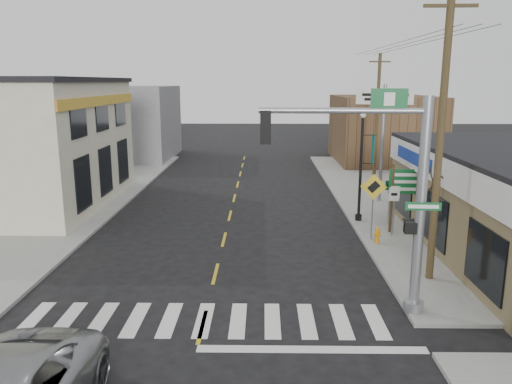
{
  "coord_description": "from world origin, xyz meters",
  "views": [
    {
      "loc": [
        1.72,
        -12.96,
        6.8
      ],
      "look_at": [
        1.46,
        5.06,
        2.8
      ],
      "focal_mm": 35.0,
      "sensor_mm": 36.0,
      "label": 1
    }
  ],
  "objects_px": {
    "guide_sign": "(409,189)",
    "dance_center_sign": "(384,113)",
    "bare_tree": "(447,170)",
    "utility_pole_near": "(440,137)",
    "utility_pole_far": "(377,116)",
    "lamp_post": "(362,159)",
    "fire_hydrant": "(377,234)",
    "traffic_signal_pole": "(395,184)"
  },
  "relations": [
    {
      "from": "lamp_post",
      "to": "bare_tree",
      "type": "height_order",
      "value": "lamp_post"
    },
    {
      "from": "traffic_signal_pole",
      "to": "utility_pole_near",
      "type": "distance_m",
      "value": 3.45
    },
    {
      "from": "dance_center_sign",
      "to": "bare_tree",
      "type": "xyz_separation_m",
      "value": [
        0.21,
        -9.53,
        -1.5
      ]
    },
    {
      "from": "fire_hydrant",
      "to": "utility_pole_far",
      "type": "height_order",
      "value": "utility_pole_far"
    },
    {
      "from": "lamp_post",
      "to": "utility_pole_far",
      "type": "relative_size",
      "value": 0.62
    },
    {
      "from": "dance_center_sign",
      "to": "lamp_post",
      "type": "bearing_deg",
      "value": -96.97
    },
    {
      "from": "fire_hydrant",
      "to": "lamp_post",
      "type": "relative_size",
      "value": 0.13
    },
    {
      "from": "traffic_signal_pole",
      "to": "dance_center_sign",
      "type": "xyz_separation_m",
      "value": [
        2.95,
        14.14,
        1.09
      ]
    },
    {
      "from": "fire_hydrant",
      "to": "utility_pole_near",
      "type": "bearing_deg",
      "value": -76.1
    },
    {
      "from": "lamp_post",
      "to": "dance_center_sign",
      "type": "height_order",
      "value": "dance_center_sign"
    },
    {
      "from": "fire_hydrant",
      "to": "dance_center_sign",
      "type": "xyz_separation_m",
      "value": [
        1.84,
        7.74,
        4.58
      ]
    },
    {
      "from": "utility_pole_near",
      "to": "utility_pole_far",
      "type": "xyz_separation_m",
      "value": [
        2.0,
        18.13,
        -0.55
      ]
    },
    {
      "from": "utility_pole_near",
      "to": "bare_tree",
      "type": "bearing_deg",
      "value": 63.38
    },
    {
      "from": "lamp_post",
      "to": "dance_center_sign",
      "type": "bearing_deg",
      "value": 87.65
    },
    {
      "from": "lamp_post",
      "to": "dance_center_sign",
      "type": "relative_size",
      "value": 0.8
    },
    {
      "from": "bare_tree",
      "to": "utility_pole_near",
      "type": "bearing_deg",
      "value": -117.92
    },
    {
      "from": "utility_pole_near",
      "to": "utility_pole_far",
      "type": "bearing_deg",
      "value": 85.01
    },
    {
      "from": "traffic_signal_pole",
      "to": "dance_center_sign",
      "type": "bearing_deg",
      "value": 81.5
    },
    {
      "from": "guide_sign",
      "to": "utility_pole_near",
      "type": "xyz_separation_m",
      "value": [
        -0.7,
        -5.4,
        2.92
      ]
    },
    {
      "from": "fire_hydrant",
      "to": "utility_pole_far",
      "type": "bearing_deg",
      "value": 78.32
    },
    {
      "from": "guide_sign",
      "to": "utility_pole_far",
      "type": "distance_m",
      "value": 13.01
    },
    {
      "from": "guide_sign",
      "to": "lamp_post",
      "type": "relative_size",
      "value": 0.59
    },
    {
      "from": "traffic_signal_pole",
      "to": "lamp_post",
      "type": "height_order",
      "value": "traffic_signal_pole"
    },
    {
      "from": "fire_hydrant",
      "to": "dance_center_sign",
      "type": "relative_size",
      "value": 0.1
    },
    {
      "from": "lamp_post",
      "to": "guide_sign",
      "type": "bearing_deg",
      "value": -26.89
    },
    {
      "from": "guide_sign",
      "to": "fire_hydrant",
      "type": "relative_size",
      "value": 4.59
    },
    {
      "from": "bare_tree",
      "to": "utility_pole_far",
      "type": "relative_size",
      "value": 0.51
    },
    {
      "from": "utility_pole_far",
      "to": "bare_tree",
      "type": "bearing_deg",
      "value": -100.95
    },
    {
      "from": "guide_sign",
      "to": "utility_pole_near",
      "type": "relative_size",
      "value": 0.33
    },
    {
      "from": "bare_tree",
      "to": "utility_pole_near",
      "type": "relative_size",
      "value": 0.46
    },
    {
      "from": "guide_sign",
      "to": "traffic_signal_pole",
      "type": "bearing_deg",
      "value": -106.28
    },
    {
      "from": "dance_center_sign",
      "to": "utility_pole_far",
      "type": "height_order",
      "value": "utility_pole_far"
    },
    {
      "from": "bare_tree",
      "to": "utility_pole_near",
      "type": "distance_m",
      "value": 2.75
    },
    {
      "from": "bare_tree",
      "to": "traffic_signal_pole",
      "type": "bearing_deg",
      "value": -124.44
    },
    {
      "from": "bare_tree",
      "to": "utility_pole_far",
      "type": "bearing_deg",
      "value": 86.76
    },
    {
      "from": "traffic_signal_pole",
      "to": "guide_sign",
      "type": "height_order",
      "value": "traffic_signal_pole"
    },
    {
      "from": "dance_center_sign",
      "to": "utility_pole_far",
      "type": "xyz_separation_m",
      "value": [
        1.12,
        6.54,
        -0.58
      ]
    },
    {
      "from": "fire_hydrant",
      "to": "bare_tree",
      "type": "xyz_separation_m",
      "value": [
        2.04,
        -1.79,
        3.08
      ]
    },
    {
      "from": "lamp_post",
      "to": "utility_pole_far",
      "type": "bearing_deg",
      "value": 96.32
    },
    {
      "from": "guide_sign",
      "to": "fire_hydrant",
      "type": "distance_m",
      "value": 2.79
    },
    {
      "from": "guide_sign",
      "to": "dance_center_sign",
      "type": "xyz_separation_m",
      "value": [
        0.18,
        6.18,
        2.95
      ]
    },
    {
      "from": "lamp_post",
      "to": "bare_tree",
      "type": "bearing_deg",
      "value": -46.34
    }
  ]
}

